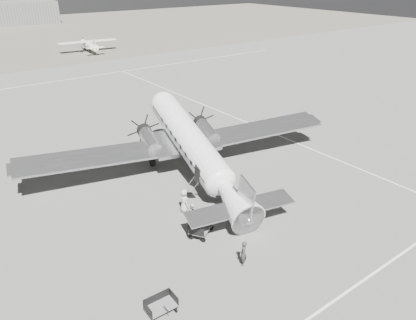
% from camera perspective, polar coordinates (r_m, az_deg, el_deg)
% --- Properties ---
extents(ground, '(260.00, 260.00, 0.00)m').
position_cam_1_polar(ground, '(32.29, -0.04, -3.35)').
color(ground, slate).
rests_on(ground, ground).
extents(taxi_line_near, '(60.00, 0.15, 0.01)m').
position_cam_1_polar(taxi_line_near, '(24.52, 20.68, -15.79)').
color(taxi_line_near, silver).
rests_on(taxi_line_near, ground).
extents(taxi_line_right, '(0.15, 80.00, 0.01)m').
position_cam_1_polar(taxi_line_right, '(39.90, 13.93, 1.68)').
color(taxi_line_right, silver).
rests_on(taxi_line_right, ground).
extents(taxi_line_horizon, '(90.00, 0.15, 0.01)m').
position_cam_1_polar(taxi_line_horizon, '(66.81, -21.31, 10.17)').
color(taxi_line_horizon, silver).
rests_on(taxi_line_horizon, ground).
extents(dc3_airliner, '(30.74, 24.38, 5.20)m').
position_cam_1_polar(dc3_airliner, '(32.40, -2.11, 1.85)').
color(dc3_airliner, '#B5B5B7').
rests_on(dc3_airliner, ground).
extents(light_plane_right, '(12.83, 10.79, 2.48)m').
position_cam_1_polar(light_plane_right, '(89.64, -16.42, 15.14)').
color(light_plane_right, white).
rests_on(light_plane_right, ground).
extents(baggage_cart_near, '(2.29, 2.12, 1.06)m').
position_cam_1_polar(baggage_cart_near, '(26.22, -0.98, -9.46)').
color(baggage_cart_near, '#606060').
rests_on(baggage_cart_near, ground).
extents(baggage_cart_far, '(1.61, 1.15, 0.90)m').
position_cam_1_polar(baggage_cart_far, '(21.31, -6.61, -19.74)').
color(baggage_cart_far, '#606060').
rests_on(baggage_cart_far, ground).
extents(ground_crew, '(0.67, 0.66, 1.57)m').
position_cam_1_polar(ground_crew, '(23.79, 4.98, -12.95)').
color(ground_crew, '#313131').
rests_on(ground_crew, ground).
extents(ramp_agent, '(0.85, 0.93, 1.55)m').
position_cam_1_polar(ramp_agent, '(27.15, -2.15, -7.52)').
color(ramp_agent, silver).
rests_on(ramp_agent, ground).
extents(passenger, '(0.68, 0.93, 1.74)m').
position_cam_1_polar(passenger, '(28.37, -3.39, -5.74)').
color(passenger, '#ADADAB').
rests_on(passenger, ground).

